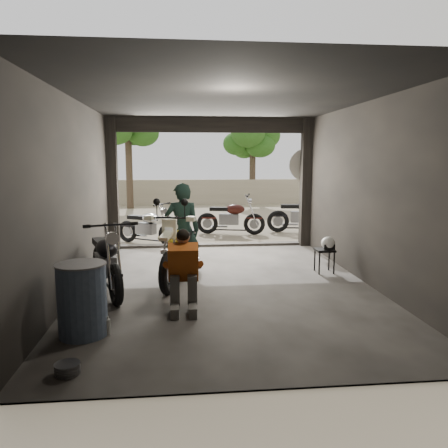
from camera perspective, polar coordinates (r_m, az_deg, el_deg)
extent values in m
plane|color=#7A6D56|center=(7.71, 0.21, -8.15)|extent=(80.00, 80.00, 0.00)
cube|color=#2D2B28|center=(7.71, 0.21, -8.07)|extent=(5.00, 7.00, 0.02)
plane|color=black|center=(7.45, 0.22, 16.15)|extent=(7.00, 7.00, 0.00)
cube|color=black|center=(3.97, 5.51, -0.38)|extent=(5.00, 0.02, 3.20)
cube|color=black|center=(7.57, -18.99, 3.43)|extent=(0.02, 7.00, 3.20)
cube|color=black|center=(8.06, 18.22, 3.75)|extent=(0.02, 7.00, 3.20)
cube|color=black|center=(10.86, -14.35, 5.04)|extent=(0.24, 0.24, 3.20)
cube|color=black|center=(11.19, 10.62, 5.25)|extent=(0.24, 0.24, 3.20)
cube|color=black|center=(10.82, -1.72, 12.81)|extent=(5.00, 0.16, 0.36)
cube|color=#2D2B28|center=(11.09, -1.68, -2.77)|extent=(5.00, 0.25, 0.08)
cube|color=gray|center=(21.42, -3.71, 4.20)|extent=(18.00, 0.30, 1.20)
cylinder|color=#382B1E|center=(19.97, -12.29, 7.13)|extent=(0.30, 0.30, 3.58)
ellipsoid|color=#1E4C14|center=(20.05, -12.49, 13.54)|extent=(2.20, 2.20, 3.14)
cylinder|color=#382B1E|center=(21.65, 3.74, 6.89)|extent=(0.30, 0.30, 3.20)
ellipsoid|color=#1E4C14|center=(21.69, 3.79, 12.18)|extent=(2.20, 2.20, 2.80)
imported|color=black|center=(8.16, -5.47, -0.85)|extent=(0.66, 0.44, 1.77)
cube|color=black|center=(8.67, 13.01, -3.33)|extent=(0.35, 0.35, 0.04)
cylinder|color=black|center=(8.54, 12.35, -5.08)|extent=(0.03, 0.03, 0.46)
cylinder|color=black|center=(8.64, 14.18, -4.99)|extent=(0.03, 0.03, 0.46)
cylinder|color=black|center=(8.81, 11.76, -4.64)|extent=(0.03, 0.03, 0.46)
cylinder|color=black|center=(8.90, 13.55, -4.57)|extent=(0.03, 0.03, 0.46)
ellipsoid|color=silver|center=(8.61, 13.43, -2.44)|extent=(0.29, 0.31, 0.25)
cylinder|color=#3E4F68|center=(5.77, -18.02, -9.51)|extent=(0.73, 0.73, 0.93)
cylinder|color=black|center=(11.44, 10.38, 2.96)|extent=(0.08, 0.08, 2.26)
cylinder|color=silver|center=(11.37, 10.54, 7.59)|extent=(0.82, 0.03, 0.82)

